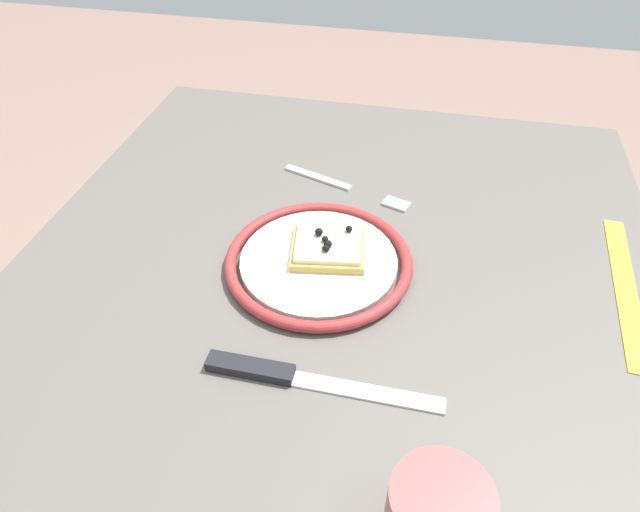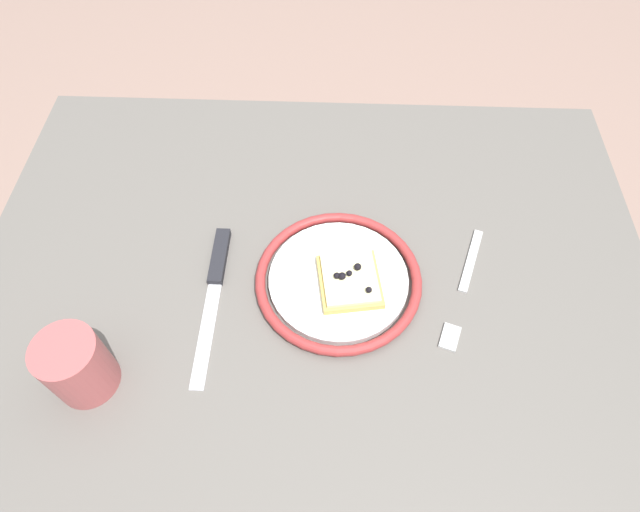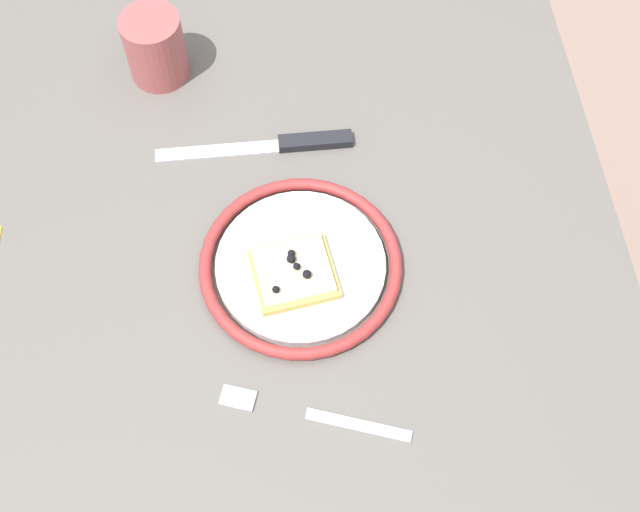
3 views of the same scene
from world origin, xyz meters
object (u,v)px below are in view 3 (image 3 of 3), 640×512
(plate, at_px, (299,265))
(knife, at_px, (288,144))
(cup, at_px, (154,47))
(dining_table, at_px, (282,283))
(pizza_slice_near, at_px, (293,273))
(fork, at_px, (312,415))

(plate, bearing_deg, knife, -0.23)
(cup, bearing_deg, plate, -153.16)
(dining_table, height_order, pizza_slice_near, pizza_slice_near)
(fork, bearing_deg, pizza_slice_near, 2.08)
(pizza_slice_near, bearing_deg, plate, -29.72)
(pizza_slice_near, height_order, cup, cup)
(knife, bearing_deg, fork, 179.40)
(knife, bearing_deg, plate, 179.77)
(knife, bearing_deg, pizza_slice_near, 177.12)
(plate, relative_size, knife, 0.95)
(pizza_slice_near, relative_size, cup, 1.09)
(knife, xyz_separation_m, fork, (-0.34, 0.00, -0.00))
(pizza_slice_near, relative_size, fork, 0.51)
(dining_table, height_order, fork, fork)
(pizza_slice_near, xyz_separation_m, knife, (0.18, -0.01, -0.02))
(cup, bearing_deg, dining_table, -153.73)
(knife, xyz_separation_m, cup, (0.13, 0.15, 0.04))
(fork, distance_m, cup, 0.50)
(plate, relative_size, fork, 1.17)
(dining_table, distance_m, knife, 0.18)
(dining_table, relative_size, cup, 10.39)
(pizza_slice_near, xyz_separation_m, cup, (0.32, 0.14, 0.03))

